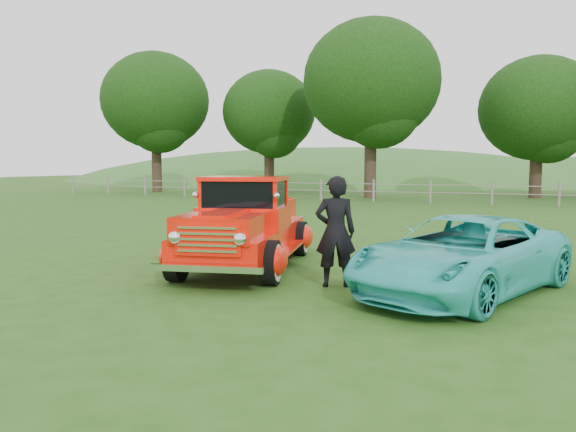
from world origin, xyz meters
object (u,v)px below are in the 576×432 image
at_px(tree_near_east, 538,109).
at_px(teal_sedan, 463,255).
at_px(tree_far_west, 155,101).
at_px(tree_near_west, 371,82).
at_px(tree_mid_west, 269,112).
at_px(man, 335,232).
at_px(red_pickup, 246,227).

bearing_deg(tree_near_east, teal_sedan, -92.62).
xyz_separation_m(tree_far_west, teal_sedan, (23.74, -24.48, -5.88)).
bearing_deg(tree_near_east, tree_near_west, -156.04).
bearing_deg(tree_mid_west, tree_near_west, -20.56).
bearing_deg(tree_mid_west, tree_far_west, -165.96).
xyz_separation_m(tree_mid_west, tree_near_east, (17.00, 1.00, -0.30)).
distance_m(teal_sedan, man, 2.03).
distance_m(tree_near_east, teal_sedan, 27.90).
height_order(tree_near_east, red_pickup, tree_near_east).
height_order(tree_near_east, man, tree_near_east).
height_order(tree_near_east, teal_sedan, tree_near_east).
xyz_separation_m(tree_far_west, tree_near_west, (16.00, -1.00, 0.31)).
bearing_deg(tree_far_west, tree_near_east, 6.84).
relative_size(tree_far_west, tree_near_east, 1.19).
height_order(tree_far_west, red_pickup, tree_far_west).
height_order(tree_far_west, tree_near_east, tree_far_west).
bearing_deg(teal_sedan, tree_near_west, 129.50).
bearing_deg(tree_near_west, teal_sedan, -71.76).
relative_size(tree_far_west, tree_near_west, 0.95).
relative_size(tree_near_west, teal_sedan, 2.39).
bearing_deg(red_pickup, tree_near_east, 65.70).
height_order(tree_mid_west, red_pickup, tree_mid_west).
bearing_deg(tree_near_west, man, -76.39).
distance_m(tree_near_west, tree_near_east, 9.97).
height_order(tree_mid_west, tree_near_east, tree_mid_west).
relative_size(tree_mid_west, tree_near_west, 0.81).
distance_m(tree_near_east, red_pickup, 27.72).
distance_m(tree_far_west, teal_sedan, 34.61).
distance_m(tree_mid_west, tree_near_west, 8.63).
xyz_separation_m(tree_far_west, tree_mid_west, (8.00, 2.00, -0.94)).
relative_size(tree_near_east, teal_sedan, 1.91).
bearing_deg(tree_near_east, tree_mid_west, -176.63).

